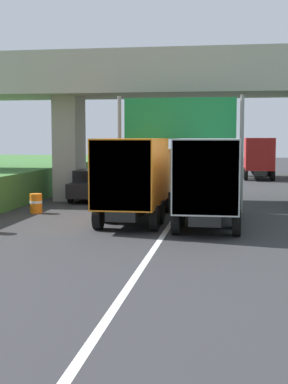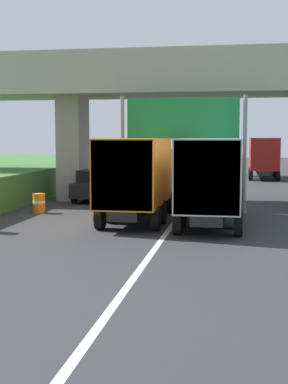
{
  "view_description": "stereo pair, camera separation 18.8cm",
  "coord_description": "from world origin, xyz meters",
  "px_view_note": "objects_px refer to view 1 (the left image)",
  "views": [
    {
      "loc": [
        2.27,
        3.52,
        3.49
      ],
      "look_at": [
        0.0,
        18.16,
        2.0
      ],
      "focal_mm": 51.09,
      "sensor_mm": 36.0,
      "label": 1
    },
    {
      "loc": [
        2.45,
        3.55,
        3.49
      ],
      "look_at": [
        0.0,
        18.16,
        2.0
      ],
      "focal_mm": 51.09,
      "sensor_mm": 36.0,
      "label": 2
    }
  ],
  "objects_px": {
    "truck_orange": "(136,175)",
    "truck_silver": "(209,177)",
    "construction_barrel_4": "(36,203)",
    "overhead_highway_sign": "(180,126)",
    "truck_red": "(258,156)",
    "car_black": "(92,185)"
  },
  "relations": [
    {
      "from": "overhead_highway_sign",
      "to": "construction_barrel_4",
      "type": "height_order",
      "value": "overhead_highway_sign"
    },
    {
      "from": "truck_orange",
      "to": "truck_silver",
      "type": "bearing_deg",
      "value": -11.74
    },
    {
      "from": "overhead_highway_sign",
      "to": "truck_red",
      "type": "xyz_separation_m",
      "value": [
        4.76,
        21.82,
        -2.07
      ]
    },
    {
      "from": "car_black",
      "to": "construction_barrel_4",
      "type": "distance_m",
      "value": 5.27
    },
    {
      "from": "overhead_highway_sign",
      "to": "truck_silver",
      "type": "relative_size",
      "value": 0.81
    },
    {
      "from": "truck_silver",
      "to": "car_black",
      "type": "distance_m",
      "value": 9.99
    },
    {
      "from": "construction_barrel_4",
      "to": "truck_silver",
      "type": "bearing_deg",
      "value": -16.06
    },
    {
      "from": "truck_orange",
      "to": "truck_silver",
      "type": "height_order",
      "value": "same"
    },
    {
      "from": "car_black",
      "to": "overhead_highway_sign",
      "type": "bearing_deg",
      "value": -34.69
    },
    {
      "from": "truck_silver",
      "to": "car_black",
      "type": "relative_size",
      "value": 1.78
    },
    {
      "from": "overhead_highway_sign",
      "to": "truck_red",
      "type": "relative_size",
      "value": 0.81
    },
    {
      "from": "overhead_highway_sign",
      "to": "car_black",
      "type": "bearing_deg",
      "value": 145.31
    },
    {
      "from": "truck_red",
      "to": "overhead_highway_sign",
      "type": "bearing_deg",
      "value": -102.31
    },
    {
      "from": "truck_silver",
      "to": "construction_barrel_4",
      "type": "relative_size",
      "value": 8.11
    },
    {
      "from": "truck_silver",
      "to": "construction_barrel_4",
      "type": "height_order",
      "value": "truck_silver"
    },
    {
      "from": "construction_barrel_4",
      "to": "truck_red",
      "type": "bearing_deg",
      "value": 64.27
    },
    {
      "from": "overhead_highway_sign",
      "to": "construction_barrel_4",
      "type": "relative_size",
      "value": 6.53
    },
    {
      "from": "truck_orange",
      "to": "truck_silver",
      "type": "xyz_separation_m",
      "value": [
        3.02,
        -0.63,
        0.0
      ]
    },
    {
      "from": "truck_orange",
      "to": "truck_red",
      "type": "xyz_separation_m",
      "value": [
        6.27,
        25.01,
        0.0
      ]
    },
    {
      "from": "overhead_highway_sign",
      "to": "car_black",
      "type": "height_order",
      "value": "overhead_highway_sign"
    },
    {
      "from": "overhead_highway_sign",
      "to": "truck_silver",
      "type": "distance_m",
      "value": 4.6
    },
    {
      "from": "overhead_highway_sign",
      "to": "truck_red",
      "type": "height_order",
      "value": "overhead_highway_sign"
    }
  ]
}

